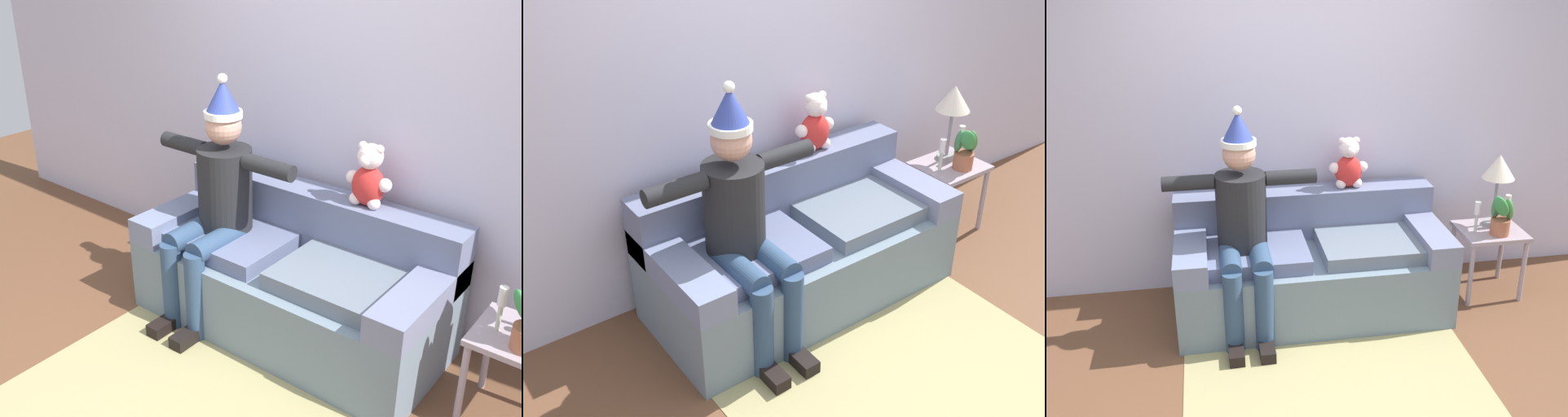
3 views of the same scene
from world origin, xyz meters
TOP-DOWN VIEW (x-y plane):
  - ground_plane at (0.00, 0.00)m, footprint 10.00×10.00m
  - back_wall at (0.00, 1.55)m, footprint 7.00×0.10m
  - couch at (0.00, 1.04)m, footprint 1.91×0.85m
  - person_seated at (-0.49, 0.88)m, footprint 1.02×0.77m
  - teddy_bear at (0.33, 1.30)m, footprint 0.29×0.17m
  - candle_tall at (1.24, 1.01)m, footprint 0.04×0.04m
  - area_rug at (0.00, 0.02)m, footprint 1.85×1.35m

SIDE VIEW (x-z plane):
  - ground_plane at x=0.00m, z-range 0.00..0.00m
  - area_rug at x=0.00m, z-range 0.00..0.01m
  - couch at x=0.00m, z-range -0.08..0.76m
  - candle_tall at x=1.24m, z-range 0.56..0.80m
  - person_seated at x=-0.49m, z-range 0.02..1.57m
  - teddy_bear at x=0.33m, z-range 0.82..1.20m
  - back_wall at x=0.00m, z-range 0.00..2.70m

